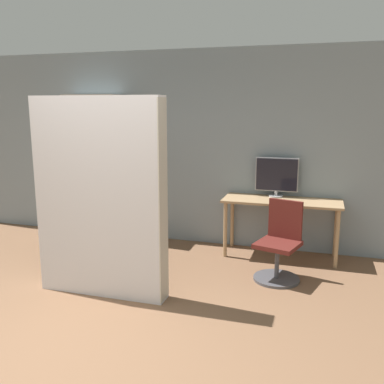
{
  "coord_description": "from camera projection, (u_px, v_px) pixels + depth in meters",
  "views": [
    {
      "loc": [
        1.89,
        -2.4,
        1.95
      ],
      "look_at": [
        0.6,
        1.83,
        1.05
      ],
      "focal_mm": 40.0,
      "sensor_mm": 36.0,
      "label": 1
    }
  ],
  "objects": [
    {
      "name": "monitor",
      "position": [
        277.0,
        176.0,
        5.61
      ],
      "size": [
        0.56,
        0.18,
        0.52
      ],
      "color": "#B7B7BC",
      "rests_on": "desk"
    },
    {
      "name": "bookshelf",
      "position": [
        89.0,
        168.0,
        6.37
      ],
      "size": [
        0.82,
        0.33,
        2.1
      ],
      "color": "beige",
      "rests_on": "ground"
    },
    {
      "name": "wall_back",
      "position": [
        183.0,
        148.0,
        6.06
      ],
      "size": [
        8.0,
        0.06,
        2.7
      ],
      "color": "gray",
      "rests_on": "ground"
    },
    {
      "name": "desk",
      "position": [
        282.0,
        207.0,
        5.5
      ],
      "size": [
        1.5,
        0.56,
        0.76
      ],
      "color": "tan",
      "rests_on": "ground"
    },
    {
      "name": "ground_plane",
      "position": [
        43.0,
        372.0,
        3.18
      ],
      "size": [
        16.0,
        16.0,
        0.0
      ],
      "primitive_type": "plane",
      "color": "brown"
    },
    {
      "name": "mattress_near",
      "position": [
        101.0,
        198.0,
        4.33
      ],
      "size": [
        1.38,
        0.23,
        2.04
      ],
      "color": "silver",
      "rests_on": "ground"
    },
    {
      "name": "office_chair",
      "position": [
        279.0,
        249.0,
        4.84
      ],
      "size": [
        0.55,
        0.55,
        0.89
      ],
      "color": "#4C4C51",
      "rests_on": "ground"
    }
  ]
}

